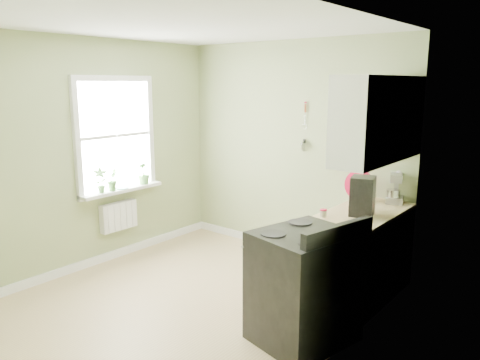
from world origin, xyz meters
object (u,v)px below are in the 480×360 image
Objects in this scene: stove at (304,286)px; stand_mixer at (396,188)px; coffee_maker at (362,197)px; kettle at (366,193)px.

stand_mixer is at bearing 86.13° from stove.
stand_mixer is 0.72m from coffee_maker.
stand_mixer reaches higher than kettle.
coffee_maker is (-0.06, -0.72, 0.03)m from stand_mixer.
kettle is (-0.13, 1.47, 0.52)m from stove.
kettle is 0.54m from coffee_maker.
coffee_maker reaches higher than stove.
stove is 1.57m from kettle.
kettle is 0.54× the size of coffee_maker.
coffee_maker is at bearing -70.42° from kettle.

